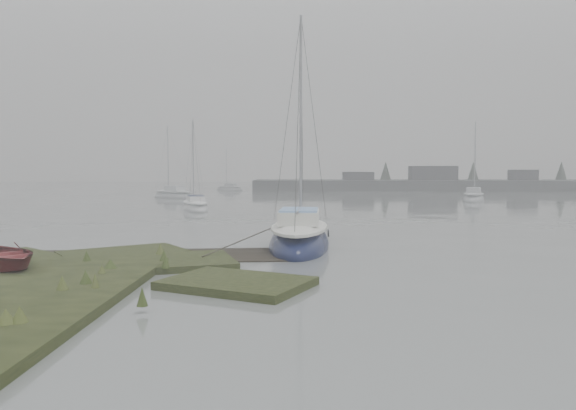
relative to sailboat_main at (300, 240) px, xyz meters
The scene contains 7 objects.
ground 23.42m from the sailboat_main, 95.15° to the left, with size 160.00×160.00×0.00m, color slate.
far_shoreline 60.51m from the sailboat_main, 65.86° to the left, with size 60.00×8.00×4.15m.
sailboat_main is the anchor object (origin of this frame).
sailboat_white 20.10m from the sailboat_main, 111.82° to the left, with size 3.21×5.23×7.02m.
sailboat_far_a 37.33m from the sailboat_main, 109.98° to the left, with size 5.54×4.90×7.90m.
sailboat_far_b 34.56m from the sailboat_main, 62.31° to the left, with size 3.74×5.89×7.91m.
sailboat_far_c 54.93m from the sailboat_main, 99.82° to the left, with size 4.41×3.42×6.06m.
Camera 1 is at (2.08, -14.60, 3.04)m, focal length 35.00 mm.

